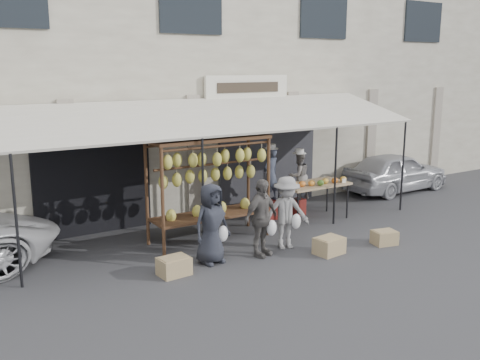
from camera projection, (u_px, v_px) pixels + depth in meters
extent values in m
plane|color=#2D2D30|center=(277.00, 258.00, 10.46)|extent=(90.00, 90.00, 0.00)
cube|color=beige|center=(143.00, 72.00, 15.11)|extent=(24.00, 6.00, 7.00)
cube|color=#232328|center=(268.00, 159.00, 14.21)|extent=(3.00, 0.10, 2.50)
cube|color=black|center=(93.00, 178.00, 11.76)|extent=(2.60, 0.10, 2.50)
cube|color=silver|center=(247.00, 87.00, 13.39)|extent=(2.40, 0.10, 0.60)
cube|color=beige|center=(217.00, 116.00, 11.82)|extent=(10.00, 2.34, 0.63)
cylinder|color=black|center=(16.00, 222.00, 8.83)|extent=(0.05, 0.05, 2.30)
cylinder|color=black|center=(203.00, 195.00, 10.65)|extent=(0.05, 0.05, 2.30)
cylinder|color=black|center=(335.00, 176.00, 12.47)|extent=(0.05, 0.05, 2.30)
cylinder|color=black|center=(403.00, 167.00, 13.67)|extent=(0.05, 0.05, 2.30)
cylinder|color=#442618|center=(163.00, 202.00, 10.34)|extent=(0.07, 0.07, 2.20)
cylinder|color=#442618|center=(268.00, 187.00, 11.64)|extent=(0.07, 0.07, 2.20)
cylinder|color=#442618|center=(147.00, 194.00, 11.00)|extent=(0.07, 0.07, 2.20)
cylinder|color=#442618|center=(248.00, 180.00, 12.30)|extent=(0.07, 0.07, 2.20)
cube|color=#442618|center=(209.00, 139.00, 11.09)|extent=(2.60, 0.90, 0.07)
cylinder|color=#442618|center=(217.00, 146.00, 10.82)|extent=(2.50, 0.05, 0.05)
cylinder|color=#442618|center=(201.00, 142.00, 11.40)|extent=(2.50, 0.05, 0.05)
cylinder|color=#442618|center=(209.00, 165.00, 11.20)|extent=(2.50, 0.05, 0.05)
cube|color=#442618|center=(210.00, 215.00, 11.44)|extent=(2.50, 0.80, 0.05)
ellipsoid|color=#CEC251|center=(168.00, 162.00, 10.30)|extent=(0.20, 0.18, 0.30)
ellipsoid|color=#CEC251|center=(177.00, 160.00, 10.57)|extent=(0.20, 0.18, 0.30)
ellipsoid|color=#CEC251|center=(193.00, 160.00, 10.59)|extent=(0.20, 0.18, 0.30)
ellipsoid|color=#CEC251|center=(202.00, 159.00, 10.86)|extent=(0.20, 0.18, 0.30)
ellipsoid|color=#CEC251|center=(217.00, 159.00, 10.88)|extent=(0.20, 0.18, 0.30)
ellipsoid|color=#CEC251|center=(225.00, 156.00, 11.14)|extent=(0.20, 0.18, 0.30)
ellipsoid|color=#CEC251|center=(240.00, 155.00, 11.16)|extent=(0.20, 0.18, 0.30)
ellipsoid|color=#CEC251|center=(247.00, 154.00, 11.43)|extent=(0.20, 0.18, 0.30)
ellipsoid|color=#CEC251|center=(262.00, 155.00, 11.46)|extent=(0.20, 0.18, 0.30)
ellipsoid|color=#CEC251|center=(163.00, 182.00, 10.71)|extent=(0.20, 0.18, 0.30)
ellipsoid|color=#CEC251|center=(177.00, 180.00, 10.87)|extent=(0.20, 0.18, 0.30)
ellipsoid|color=#CEC251|center=(190.00, 177.00, 11.01)|extent=(0.20, 0.18, 0.30)
ellipsoid|color=#CEC251|center=(203.00, 176.00, 11.17)|extent=(0.20, 0.18, 0.30)
ellipsoid|color=#CEC251|center=(215.00, 174.00, 11.33)|extent=(0.20, 0.18, 0.30)
ellipsoid|color=#CEC251|center=(227.00, 173.00, 11.49)|extent=(0.20, 0.18, 0.30)
ellipsoid|color=#CEC251|center=(239.00, 172.00, 11.64)|extent=(0.20, 0.18, 0.30)
ellipsoid|color=#CEC251|center=(251.00, 171.00, 11.80)|extent=(0.20, 0.18, 0.30)
cube|color=tan|center=(314.00, 184.00, 12.90)|extent=(1.70, 0.90, 0.05)
cylinder|color=black|center=(298.00, 210.00, 12.29)|extent=(0.04, 0.04, 0.85)
cylinder|color=black|center=(347.00, 201.00, 13.09)|extent=(0.04, 0.04, 0.85)
cylinder|color=black|center=(279.00, 203.00, 12.90)|extent=(0.04, 0.04, 0.85)
cylinder|color=black|center=(327.00, 195.00, 13.71)|extent=(0.04, 0.04, 0.85)
ellipsoid|color=orange|center=(294.00, 185.00, 12.41)|extent=(0.18, 0.14, 0.14)
ellipsoid|color=orange|center=(302.00, 184.00, 12.51)|extent=(0.18, 0.14, 0.14)
ellipsoid|color=orange|center=(312.00, 183.00, 12.59)|extent=(0.18, 0.14, 0.14)
ellipsoid|color=#477226|center=(321.00, 183.00, 12.62)|extent=(0.18, 0.14, 0.14)
ellipsoid|color=gold|center=(325.00, 181.00, 12.82)|extent=(0.18, 0.14, 0.14)
ellipsoid|color=#B25919|center=(335.00, 180.00, 12.90)|extent=(0.18, 0.14, 0.14)
ellipsoid|color=gold|center=(343.00, 179.00, 13.03)|extent=(0.18, 0.14, 0.14)
imported|color=#383E50|center=(271.00, 174.00, 12.90)|extent=(0.55, 0.43, 1.31)
imported|color=gray|center=(299.00, 176.00, 13.29)|extent=(0.59, 0.47, 1.19)
imported|color=#24262F|center=(211.00, 224.00, 10.05)|extent=(0.82, 0.60, 1.55)
imported|color=#5A5552|center=(261.00, 218.00, 10.41)|extent=(0.98, 0.61, 1.55)
imported|color=gray|center=(286.00, 213.00, 10.86)|extent=(1.08, 0.78, 1.50)
cube|color=maroon|center=(270.00, 209.00, 13.08)|extent=(0.35, 0.35, 0.47)
cube|color=maroon|center=(298.00, 207.00, 13.46)|extent=(0.31, 0.31, 0.41)
cube|color=tan|center=(329.00, 246.00, 10.65)|extent=(0.60, 0.48, 0.33)
cube|color=tan|center=(384.00, 237.00, 11.23)|extent=(0.55, 0.46, 0.29)
cube|color=tan|center=(174.00, 266.00, 9.57)|extent=(0.57, 0.45, 0.32)
imported|color=#AFB0B5|center=(395.00, 172.00, 15.88)|extent=(3.53, 1.51, 1.19)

